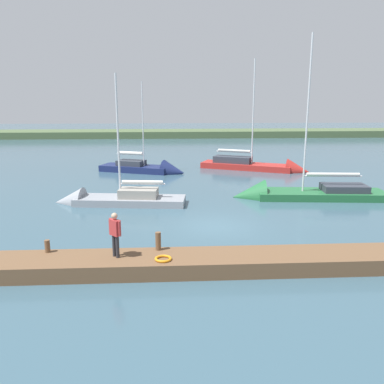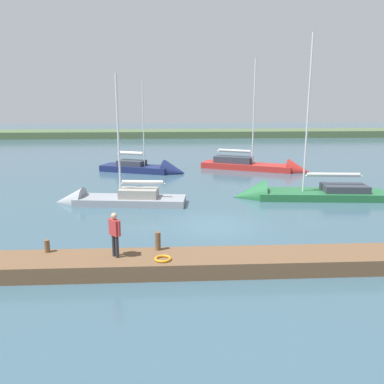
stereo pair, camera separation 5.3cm
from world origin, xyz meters
TOP-DOWN VIEW (x-y plane):
  - ground_plane at (0.00, 0.00)m, footprint 200.00×200.00m
  - far_shoreline at (0.00, -54.35)m, footprint 180.00×8.00m
  - dock_pier at (0.00, 5.61)m, footprint 19.30×1.94m
  - mooring_post_near at (7.34, 4.93)m, footprint 0.21×0.21m
  - mooring_post_far at (2.90, 4.93)m, footprint 0.22×0.22m
  - life_ring_buoy at (2.68, 6.00)m, footprint 0.66×0.66m
  - sailboat_inner_slip at (-6.36, -5.97)m, footprint 10.64×3.40m
  - sailboat_far_right at (4.25, -16.62)m, footprint 8.48×4.99m
  - sailboat_behind_pier at (6.33, -5.10)m, footprint 8.75×3.06m
  - sailboat_mid_channel at (-6.50, -17.33)m, footprint 10.44×6.48m
  - person_on_dock at (4.52, 5.58)m, footprint 0.49×0.51m

SIDE VIEW (x-z plane):
  - ground_plane at x=0.00m, z-range 0.00..0.00m
  - far_shoreline at x=0.00m, z-range -1.20..1.20m
  - sailboat_inner_slip at x=-6.36m, z-range -5.91..6.12m
  - sailboat_behind_pier at x=6.33m, z-range -4.50..4.75m
  - sailboat_far_right at x=4.25m, z-range -4.43..4.85m
  - sailboat_mid_channel at x=-6.50m, z-range -5.52..5.95m
  - dock_pier at x=0.00m, z-range 0.00..0.64m
  - life_ring_buoy at x=2.68m, z-range 0.64..0.74m
  - mooring_post_near at x=7.34m, z-range 0.64..1.15m
  - mooring_post_far at x=2.90m, z-range 0.64..1.39m
  - person_on_dock at x=4.52m, z-range 0.79..2.57m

